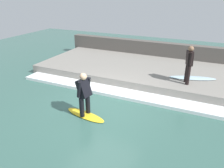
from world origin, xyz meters
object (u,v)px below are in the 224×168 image
object	(u,v)px
surfboard_riding	(85,115)
surfer_waiting_near	(189,63)
surfer_riding	(84,92)
surfboard_waiting_near	(192,78)

from	to	relation	value
surfboard_riding	surfer_waiting_near	size ratio (longest dim) A/B	1.05
surfer_riding	surfboard_waiting_near	xyz separation A→B (m)	(4.08, -3.15, -0.43)
surfboard_riding	surfer_waiting_near	bearing A→B (deg)	-40.68
surfboard_riding	surfer_riding	distance (m)	0.90
surfboard_waiting_near	surfer_waiting_near	bearing A→B (deg)	163.49
surfboard_riding	surfboard_waiting_near	xyz separation A→B (m)	(4.08, -3.15, 0.46)
surfboard_riding	surfer_riding	bearing A→B (deg)	0.00
surfer_riding	surfboard_waiting_near	bearing A→B (deg)	-37.62
surfer_riding	surfer_waiting_near	size ratio (longest dim) A/B	0.97
surfer_waiting_near	surfer_riding	bearing A→B (deg)	139.32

